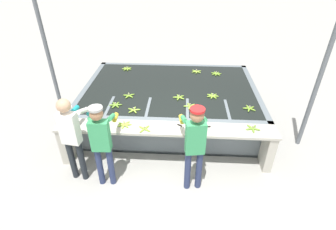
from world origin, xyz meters
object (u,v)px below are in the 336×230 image
object	(u,v)px
banana_bunch_floating_3	(129,95)
worker_2	(195,142)
banana_bunch_floating_9	(179,97)
support_post_left	(48,56)
banana_bunch_ledge_1	(253,128)
banana_bunch_floating_2	(196,71)
banana_bunch_floating_6	(213,96)
banana_bunch_floating_7	(116,105)
support_post_right	(320,77)
worker_0	(71,133)
banana_bunch_ledge_0	(145,129)
banana_bunch_floating_5	(127,69)
banana_bunch_floating_0	(216,74)
knife_0	(212,126)
banana_bunch_floating_1	(190,106)
worker_1	(101,139)
knife_1	(183,127)
banana_bunch_floating_8	(134,110)
banana_bunch_ledge_2	(125,124)
banana_bunch_floating_4	(249,108)

from	to	relation	value
banana_bunch_floating_3	worker_2	bearing A→B (deg)	-51.16
worker_2	banana_bunch_floating_9	bearing A→B (deg)	99.52
banana_bunch_floating_9	support_post_left	bearing A→B (deg)	171.16
banana_bunch_floating_3	banana_bunch_ledge_1	bearing A→B (deg)	-24.27
banana_bunch_floating_2	banana_bunch_floating_6	bearing A→B (deg)	-76.87
banana_bunch_floating_7	support_post_right	distance (m)	4.09
banana_bunch_floating_2	banana_bunch_floating_3	distance (m)	2.15
worker_0	support_post_right	world-z (taller)	support_post_right
banana_bunch_floating_2	banana_bunch_ledge_0	bearing A→B (deg)	-110.93
banana_bunch_floating_5	support_post_right	xyz separation A→B (m)	(4.16, -1.95, 0.73)
banana_bunch_floating_3	banana_bunch_floating_0	bearing A→B (deg)	32.76
banana_bunch_floating_5	banana_bunch_floating_6	xyz separation A→B (m)	(2.23, -1.45, 0.00)
banana_bunch_floating_0	banana_bunch_floating_5	bearing A→B (deg)	175.46
knife_0	support_post_left	size ratio (longest dim) A/B	0.11
banana_bunch_floating_1	support_post_left	world-z (taller)	support_post_left
banana_bunch_floating_3	banana_bunch_floating_7	size ratio (longest dim) A/B	0.98
banana_bunch_floating_0	banana_bunch_ledge_1	xyz separation A→B (m)	(0.43, -2.48, 0.00)
worker_1	banana_bunch_floating_9	size ratio (longest dim) A/B	5.88
banana_bunch_floating_6	banana_bunch_ledge_1	bearing A→B (deg)	-62.85
worker_2	banana_bunch_floating_0	world-z (taller)	worker_2
worker_0	support_post_right	distance (m)	4.70
banana_bunch_ledge_1	knife_1	distance (m)	1.29
banana_bunch_floating_5	banana_bunch_floating_8	xyz separation A→B (m)	(0.56, -2.16, 0.00)
banana_bunch_floating_0	banana_bunch_floating_5	distance (m)	2.44
worker_1	worker_2	world-z (taller)	worker_2
banana_bunch_floating_3	support_post_right	distance (m)	3.91
banana_bunch_ledge_0	knife_1	xyz separation A→B (m)	(0.71, 0.13, -0.01)
banana_bunch_floating_7	knife_1	xyz separation A→B (m)	(1.44, -0.71, -0.01)
banana_bunch_floating_5	banana_bunch_floating_8	bearing A→B (deg)	-75.44
banana_bunch_floating_8	support_post_left	bearing A→B (deg)	153.08
banana_bunch_floating_3	banana_bunch_ledge_2	size ratio (longest dim) A/B	0.99
banana_bunch_floating_8	banana_bunch_ledge_1	world-z (taller)	banana_bunch_ledge_1
banana_bunch_floating_6	support_post_right	world-z (taller)	support_post_right
worker_1	banana_bunch_floating_0	world-z (taller)	worker_1
banana_bunch_floating_2	knife_1	bearing A→B (deg)	-97.39
banana_bunch_floating_2	knife_1	xyz separation A→B (m)	(-0.34, -2.60, -0.01)
banana_bunch_floating_4	banana_bunch_ledge_2	world-z (taller)	banana_bunch_ledge_2
banana_bunch_floating_9	knife_0	world-z (taller)	banana_bunch_floating_9
banana_bunch_floating_3	banana_bunch_ledge_2	world-z (taller)	banana_bunch_ledge_2
banana_bunch_floating_6	knife_1	bearing A→B (deg)	-117.98
banana_bunch_floating_8	banana_bunch_ledge_0	distance (m)	0.72
banana_bunch_floating_9	banana_bunch_floating_7	bearing A→B (deg)	-162.77
support_post_right	banana_bunch_ledge_1	bearing A→B (deg)	-150.53
banana_bunch_floating_1	worker_0	bearing A→B (deg)	-148.05
banana_bunch_ledge_0	worker_1	bearing A→B (deg)	-142.62
banana_bunch_floating_0	banana_bunch_ledge_0	distance (m)	3.05
worker_1	banana_bunch_floating_4	bearing A→B (deg)	26.40
banana_bunch_floating_6	knife_1	distance (m)	1.40
banana_bunch_floating_2	banana_bunch_floating_4	world-z (taller)	same
banana_bunch_ledge_2	banana_bunch_floating_1	bearing A→B (deg)	31.44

